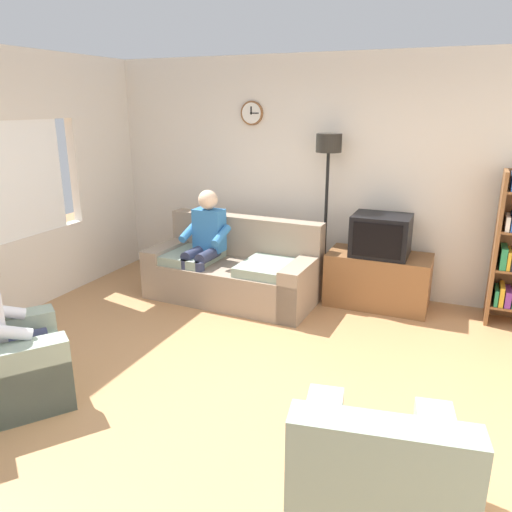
{
  "coord_description": "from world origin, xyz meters",
  "views": [
    {
      "loc": [
        1.43,
        -3.03,
        2.16
      ],
      "look_at": [
        -0.25,
        0.93,
        0.84
      ],
      "focal_mm": 34.87,
      "sensor_mm": 36.0,
      "label": 1
    }
  ],
  "objects_px": {
    "tv_stand": "(378,280)",
    "person_in_left_armchair": "(5,326)",
    "floor_lamp": "(328,171)",
    "person_on_couch": "(205,239)",
    "couch": "(234,272)",
    "tv": "(381,235)",
    "armchair_near_bookshelf": "(375,488)"
  },
  "relations": [
    {
      "from": "tv_stand",
      "to": "person_in_left_armchair",
      "type": "xyz_separation_m",
      "value": [
        -2.21,
        -2.95,
        0.31
      ]
    },
    {
      "from": "floor_lamp",
      "to": "person_on_couch",
      "type": "bearing_deg",
      "value": -152.22
    },
    {
      "from": "couch",
      "to": "tv_stand",
      "type": "height_order",
      "value": "couch"
    },
    {
      "from": "tv",
      "to": "person_on_couch",
      "type": "xyz_separation_m",
      "value": [
        -1.86,
        -0.52,
        -0.11
      ]
    },
    {
      "from": "tv_stand",
      "to": "tv",
      "type": "xyz_separation_m",
      "value": [
        -0.0,
        -0.02,
        0.51
      ]
    },
    {
      "from": "floor_lamp",
      "to": "person_in_left_armchair",
      "type": "xyz_separation_m",
      "value": [
        -1.57,
        -3.05,
        -0.85
      ]
    },
    {
      "from": "tv",
      "to": "armchair_near_bookshelf",
      "type": "xyz_separation_m",
      "value": [
        0.53,
        -3.12,
        -0.52
      ]
    },
    {
      "from": "couch",
      "to": "tv",
      "type": "xyz_separation_m",
      "value": [
        1.56,
        0.41,
        0.5
      ]
    },
    {
      "from": "couch",
      "to": "armchair_near_bookshelf",
      "type": "xyz_separation_m",
      "value": [
        2.09,
        -2.71,
        -0.02
      ]
    },
    {
      "from": "person_in_left_armchair",
      "to": "tv_stand",
      "type": "bearing_deg",
      "value": 53.11
    },
    {
      "from": "armchair_near_bookshelf",
      "to": "person_in_left_armchair",
      "type": "height_order",
      "value": "person_in_left_armchair"
    },
    {
      "from": "armchair_near_bookshelf",
      "to": "tv_stand",
      "type": "bearing_deg",
      "value": 99.58
    },
    {
      "from": "tv",
      "to": "floor_lamp",
      "type": "relative_size",
      "value": 0.32
    },
    {
      "from": "couch",
      "to": "tv_stand",
      "type": "distance_m",
      "value": 1.62
    },
    {
      "from": "tv_stand",
      "to": "armchair_near_bookshelf",
      "type": "xyz_separation_m",
      "value": [
        0.53,
        -3.14,
        -0.01
      ]
    },
    {
      "from": "couch",
      "to": "armchair_near_bookshelf",
      "type": "bearing_deg",
      "value": -52.37
    },
    {
      "from": "tv_stand",
      "to": "floor_lamp",
      "type": "distance_m",
      "value": 1.33
    },
    {
      "from": "couch",
      "to": "person_on_couch",
      "type": "height_order",
      "value": "person_on_couch"
    },
    {
      "from": "person_on_couch",
      "to": "tv",
      "type": "bearing_deg",
      "value": 15.52
    },
    {
      "from": "tv_stand",
      "to": "person_in_left_armchair",
      "type": "distance_m",
      "value": 3.7
    },
    {
      "from": "armchair_near_bookshelf",
      "to": "person_on_couch",
      "type": "relative_size",
      "value": 0.81
    },
    {
      "from": "floor_lamp",
      "to": "person_on_couch",
      "type": "distance_m",
      "value": 1.57
    },
    {
      "from": "tv",
      "to": "person_in_left_armchair",
      "type": "height_order",
      "value": "person_in_left_armchair"
    },
    {
      "from": "armchair_near_bookshelf",
      "to": "floor_lamp",
      "type": "bearing_deg",
      "value": 109.95
    },
    {
      "from": "floor_lamp",
      "to": "tv",
      "type": "bearing_deg",
      "value": -10.81
    },
    {
      "from": "armchair_near_bookshelf",
      "to": "couch",
      "type": "bearing_deg",
      "value": 127.63
    },
    {
      "from": "person_on_couch",
      "to": "floor_lamp",
      "type": "bearing_deg",
      "value": 27.78
    },
    {
      "from": "tv",
      "to": "armchair_near_bookshelf",
      "type": "height_order",
      "value": "tv"
    },
    {
      "from": "armchair_near_bookshelf",
      "to": "person_on_couch",
      "type": "xyz_separation_m",
      "value": [
        -2.39,
        2.6,
        0.41
      ]
    },
    {
      "from": "tv",
      "to": "tv_stand",
      "type": "bearing_deg",
      "value": 90.0
    },
    {
      "from": "tv_stand",
      "to": "person_in_left_armchair",
      "type": "relative_size",
      "value": 0.98
    },
    {
      "from": "couch",
      "to": "person_in_left_armchair",
      "type": "xyz_separation_m",
      "value": [
        -0.65,
        -2.52,
        0.29
      ]
    }
  ]
}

